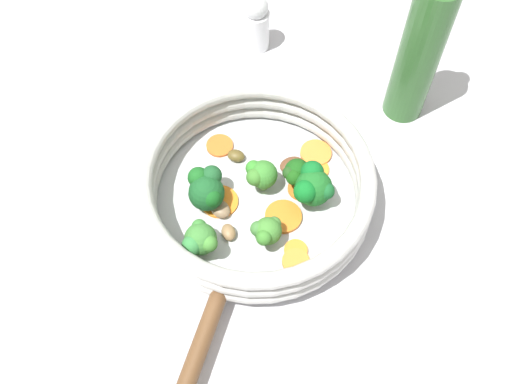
{
  "coord_description": "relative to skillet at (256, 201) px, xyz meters",
  "views": [
    {
      "loc": [
        -0.05,
        -0.38,
        0.66
      ],
      "look_at": [
        0.0,
        0.0,
        0.03
      ],
      "focal_mm": 42.0,
      "sensor_mm": 36.0,
      "label": 1
    }
  ],
  "objects": [
    {
      "name": "carrot_slice_3",
      "position": [
        0.06,
        0.01,
        0.01
      ],
      "size": [
        0.05,
        0.05,
        0.0
      ],
      "primitive_type": "cylinder",
      "rotation": [
        0.0,
        0.0,
        3.79
      ],
      "color": "orange",
      "rests_on": "skillet"
    },
    {
      "name": "carrot_slice_6",
      "position": [
        -0.05,
        -0.0,
        0.01
      ],
      "size": [
        0.06,
        0.06,
        0.0
      ],
      "primitive_type": "cylinder",
      "rotation": [
        0.0,
        0.0,
        3.78
      ],
      "color": "orange",
      "rests_on": "skillet"
    },
    {
      "name": "ground_plane",
      "position": [
        0.0,
        0.0,
        -0.01
      ],
      "size": [
        4.0,
        4.0,
        0.0
      ],
      "primitive_type": "plane",
      "color": "#B6B5BD"
    },
    {
      "name": "skillet_rivet_right",
      "position": [
        -0.03,
        -0.12,
        0.01
      ],
      "size": [
        0.01,
        0.01,
        0.01
      ],
      "primitive_type": "sphere",
      "color": "#AFB7B8",
      "rests_on": "skillet"
    },
    {
      "name": "carrot_slice_5",
      "position": [
        -0.04,
        0.08,
        0.01
      ],
      "size": [
        0.04,
        0.04,
        0.0
      ],
      "primitive_type": "cylinder",
      "rotation": [
        0.0,
        0.0,
        4.62
      ],
      "color": "orange",
      "rests_on": "skillet"
    },
    {
      "name": "broccoli_floret_5",
      "position": [
        -0.07,
        -0.06,
        0.04
      ],
      "size": [
        0.04,
        0.04,
        0.05
      ],
      "color": "#6B864F",
      "rests_on": "skillet"
    },
    {
      "name": "carrot_slice_2",
      "position": [
        0.03,
        -0.03,
        0.01
      ],
      "size": [
        0.06,
        0.06,
        0.01
      ],
      "primitive_type": "cylinder",
      "rotation": [
        0.0,
        0.0,
        5.85
      ],
      "color": "orange",
      "rests_on": "skillet"
    },
    {
      "name": "carrot_slice_0",
      "position": [
        0.04,
        -0.08,
        0.01
      ],
      "size": [
        0.04,
        0.04,
        0.0
      ],
      "primitive_type": "cylinder",
      "rotation": [
        0.0,
        0.0,
        1.13
      ],
      "color": "orange",
      "rests_on": "skillet"
    },
    {
      "name": "mushroom_piece_2",
      "position": [
        -0.02,
        0.06,
        0.01
      ],
      "size": [
        0.03,
        0.03,
        0.01
      ],
      "primitive_type": "ellipsoid",
      "rotation": [
        0.0,
        0.0,
        2.7
      ],
      "color": "brown",
      "rests_on": "skillet"
    },
    {
      "name": "broccoli_floret_4",
      "position": [
        0.01,
        0.02,
        0.04
      ],
      "size": [
        0.04,
        0.04,
        0.05
      ],
      "color": "#779C50",
      "rests_on": "skillet"
    },
    {
      "name": "mushroom_piece_1",
      "position": [
        -0.05,
        -0.01,
        0.01
      ],
      "size": [
        0.03,
        0.04,
        0.01
      ],
      "primitive_type": "ellipsoid",
      "rotation": [
        0.0,
        0.0,
        5.31
      ],
      "color": "#7F664A",
      "rests_on": "skillet"
    },
    {
      "name": "salt_shaker",
      "position": [
        0.03,
        0.28,
        0.04
      ],
      "size": [
        0.04,
        0.04,
        0.09
      ],
      "color": "white",
      "rests_on": "ground_plane"
    },
    {
      "name": "skillet_handle",
      "position": [
        -0.1,
        -0.21,
        0.02
      ],
      "size": [
        0.1,
        0.18,
        0.02
      ],
      "primitive_type": "cylinder",
      "rotation": [
        1.57,
        0.0,
        5.85
      ],
      "color": "brown",
      "rests_on": "skillet"
    },
    {
      "name": "mushroom_piece_0",
      "position": [
        -0.04,
        -0.05,
        0.01
      ],
      "size": [
        0.02,
        0.03,
        0.01
      ],
      "primitive_type": "ellipsoid",
      "rotation": [
        0.0,
        0.0,
        1.77
      ],
      "color": "olive",
      "rests_on": "skillet"
    },
    {
      "name": "broccoli_floret_3",
      "position": [
        -0.06,
        0.01,
        0.04
      ],
      "size": [
        0.04,
        0.05,
        0.05
      ],
      "color": "#7BA464",
      "rests_on": "skillet"
    },
    {
      "name": "skillet",
      "position": [
        0.0,
        0.0,
        0.0
      ],
      "size": [
        0.26,
        0.26,
        0.02
      ],
      "primitive_type": "cylinder",
      "color": "#B2B5B7",
      "rests_on": "ground_plane"
    },
    {
      "name": "broccoli_floret_2",
      "position": [
        0.07,
        -0.01,
        0.04
      ],
      "size": [
        0.05,
        0.05,
        0.05
      ],
      "color": "#7B9453",
      "rests_on": "skillet"
    },
    {
      "name": "mushroom_piece_3",
      "position": [
        0.05,
        0.04,
        0.01
      ],
      "size": [
        0.04,
        0.03,
        0.01
      ],
      "primitive_type": "ellipsoid",
      "rotation": [
        0.0,
        0.0,
        0.26
      ],
      "color": "brown",
      "rests_on": "skillet"
    },
    {
      "name": "carrot_slice_7",
      "position": [
        0.03,
        -0.09,
        0.01
      ],
      "size": [
        0.04,
        0.04,
        0.0
      ],
      "primitive_type": "cylinder",
      "rotation": [
        0.0,
        0.0,
        3.36
      ],
      "color": "orange",
      "rests_on": "skillet"
    },
    {
      "name": "skillet_rim_wall",
      "position": [
        0.0,
        0.0,
        0.04
      ],
      "size": [
        0.28,
        0.28,
        0.06
      ],
      "color": "#B5B6B2",
      "rests_on": "skillet"
    },
    {
      "name": "carrot_slice_4",
      "position": [
        0.08,
        0.03,
        0.01
      ],
      "size": [
        0.05,
        0.05,
        0.0
      ],
      "primitive_type": "cylinder",
      "rotation": [
        0.0,
        0.0,
        0.31
      ],
      "color": "orange",
      "rests_on": "skillet"
    },
    {
      "name": "carrot_slice_1",
      "position": [
        0.09,
        0.06,
        0.01
      ],
      "size": [
        0.05,
        0.05,
        0.0
      ],
      "primitive_type": "cylinder",
      "rotation": [
        0.0,
        0.0,
        0.39
      ],
      "color": "orange",
      "rests_on": "skillet"
    },
    {
      "name": "skillet_rivet_left",
      "position": [
        -0.08,
        -0.1,
        0.01
      ],
      "size": [
        0.01,
        0.01,
        0.01
      ],
      "primitive_type": "sphere",
      "color": "#B7B2B8",
      "rests_on": "skillet"
    },
    {
      "name": "broccoli_floret_0",
      "position": [
        0.05,
        0.02,
        0.03
      ],
      "size": [
        0.04,
        0.04,
        0.04
      ],
      "color": "#769751",
      "rests_on": "skillet"
    },
    {
      "name": "broccoli_floret_1",
      "position": [
        0.01,
        -0.06,
        0.03
      ],
      "size": [
        0.04,
        0.04,
        0.04
      ],
      "color": "#6C8851",
      "rests_on": "skillet"
    },
    {
      "name": "oil_bottle",
      "position": [
        0.22,
        0.13,
        0.1
      ],
      "size": [
        0.05,
        0.05,
        0.27
      ],
      "color": "#2D5B28",
      "rests_on": "ground_plane"
    }
  ]
}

